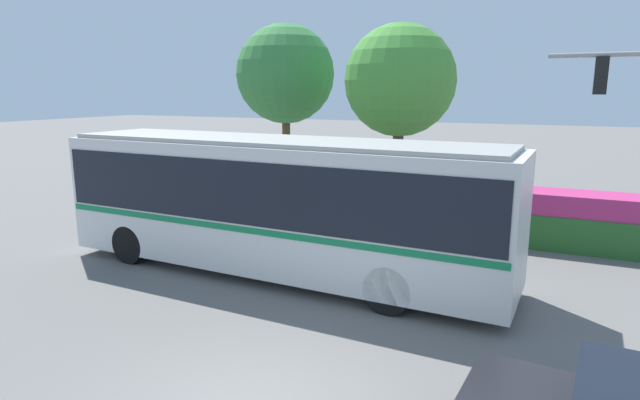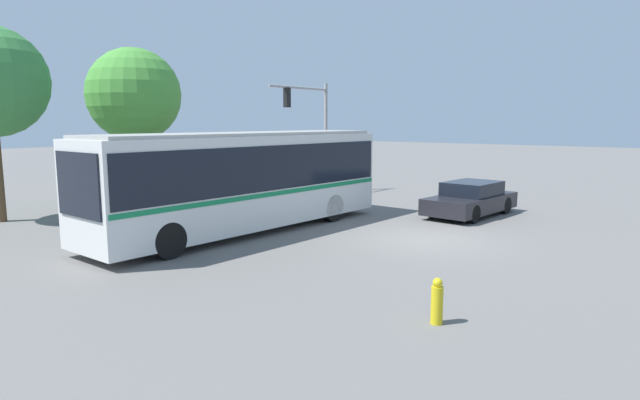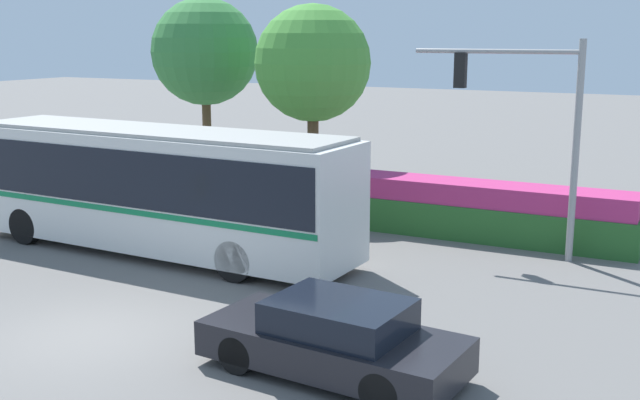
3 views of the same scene
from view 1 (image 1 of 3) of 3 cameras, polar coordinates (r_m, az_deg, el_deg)
city_bus at (r=12.63m, az=-4.72°, el=0.23°), size 11.28×2.93×3.29m
flowering_hedge at (r=16.49m, az=26.44°, el=-2.12°), size 9.39×1.43×1.59m
street_tree_left at (r=21.77m, az=-3.76°, el=13.40°), size 3.95×3.95×7.02m
street_tree_centre at (r=18.85m, az=8.65°, el=12.62°), size 3.87×3.87×6.67m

